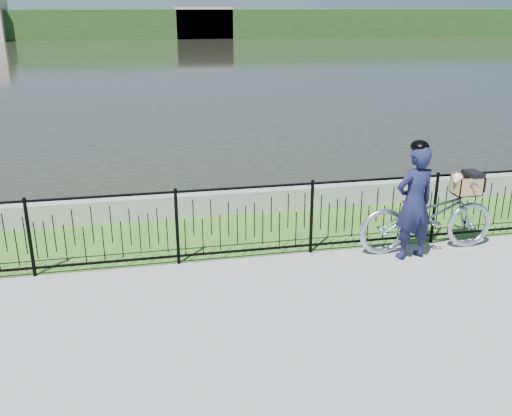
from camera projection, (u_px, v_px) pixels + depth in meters
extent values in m
plane|color=gray|center=(270.00, 311.00, 7.05)|extent=(120.00, 120.00, 0.00)
cube|color=#396A21|center=(235.00, 233.00, 9.44)|extent=(60.00, 2.00, 0.01)
plane|color=black|center=(158.00, 61.00, 37.47)|extent=(120.00, 120.00, 0.00)
cube|color=gray|center=(226.00, 202.00, 10.30)|extent=(60.00, 0.30, 0.40)
cube|color=#24471B|center=(147.00, 24.00, 61.85)|extent=(120.00, 6.00, 3.00)
cube|color=#AB9D89|center=(203.00, 23.00, 61.57)|extent=(6.00, 3.00, 3.20)
imported|color=#A6AAB2|center=(427.00, 215.00, 8.61)|extent=(2.14, 0.75, 1.13)
cube|color=black|center=(466.00, 194.00, 8.62)|extent=(0.38, 0.18, 0.02)
cube|color=#997C46|center=(466.00, 193.00, 8.62)|extent=(0.39, 0.31, 0.01)
cube|color=#997C46|center=(461.00, 182.00, 8.71)|extent=(0.39, 0.02, 0.28)
cube|color=#997C46|center=(472.00, 188.00, 8.44)|extent=(0.39, 0.02, 0.28)
cube|color=#997C46|center=(478.00, 184.00, 8.61)|extent=(0.01, 0.31, 0.28)
cube|color=#997C46|center=(455.00, 186.00, 8.54)|extent=(0.01, 0.31, 0.28)
cube|color=black|center=(473.00, 174.00, 8.53)|extent=(0.21, 0.33, 0.06)
cube|color=black|center=(479.00, 182.00, 8.60)|extent=(0.02, 0.33, 0.23)
ellipsoid|color=silver|center=(465.00, 186.00, 8.58)|extent=(0.31, 0.22, 0.20)
sphere|color=silver|center=(458.00, 178.00, 8.48)|extent=(0.15, 0.15, 0.15)
sphere|color=silver|center=(455.00, 181.00, 8.47)|extent=(0.07, 0.07, 0.07)
sphere|color=black|center=(454.00, 181.00, 8.45)|extent=(0.02, 0.02, 0.02)
cone|color=#A57A45|center=(456.00, 173.00, 8.52)|extent=(0.06, 0.08, 0.08)
cone|color=#A57A45|center=(461.00, 175.00, 8.43)|extent=(0.06, 0.08, 0.08)
imported|color=#131735|center=(414.00, 203.00, 8.26)|extent=(0.68, 0.51, 1.71)
ellipsoid|color=black|center=(420.00, 147.00, 7.98)|extent=(0.26, 0.29, 0.18)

